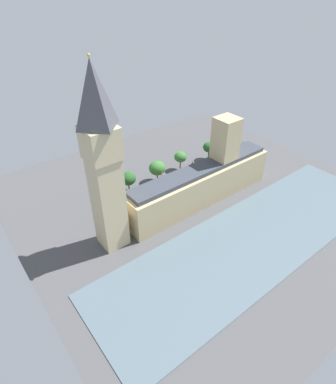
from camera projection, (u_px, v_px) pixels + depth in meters
name	position (u px, v px, depth m)	size (l,w,h in m)	color
ground_plane	(196.00, 198.00, 129.47)	(135.97, 135.97, 0.00)	#4C4C4F
river_thames	(254.00, 238.00, 109.76)	(34.52, 122.37, 0.25)	slate
parliament_building	(204.00, 180.00, 124.02)	(11.45, 65.97, 32.29)	tan
clock_tower	(103.00, 162.00, 90.54)	(9.52, 9.52, 60.60)	#CCBA8E
car_black_leading	(202.00, 176.00, 141.73)	(2.03, 4.52, 1.74)	black
car_silver_trailing	(186.00, 184.00, 136.68)	(2.01, 4.23, 1.74)	#B7B7BC
double_decker_bus_kerbside	(147.00, 196.00, 125.86)	(3.00, 10.60, 4.75)	red
pedestrian_midblock	(222.00, 175.00, 142.95)	(0.57, 0.66, 1.70)	maroon
plane_tree_near_tower	(209.00, 147.00, 152.98)	(5.97, 5.97, 9.01)	brown
plane_tree_under_trees	(128.00, 179.00, 130.36)	(6.43, 6.43, 8.81)	brown
plane_tree_far_end	(180.00, 157.00, 144.62)	(5.70, 5.70, 9.04)	brown
plane_tree_opposite_hall	(157.00, 168.00, 136.34)	(7.18, 7.18, 9.63)	brown
street_lamp_corner	(210.00, 151.00, 153.83)	(0.56, 0.56, 6.39)	black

